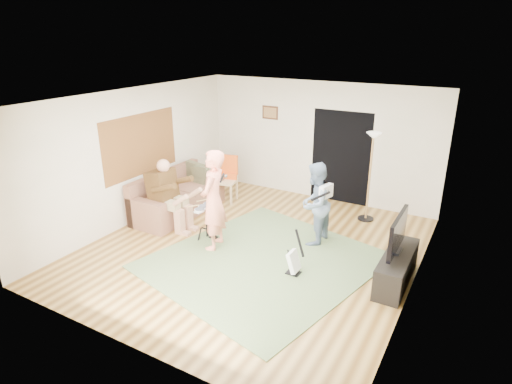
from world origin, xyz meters
The scene contains 19 objects.
floor centered at (0.00, 0.00, 0.00)m, with size 6.00×6.00×0.00m, color brown.
walls centered at (0.00, 0.00, 1.35)m, with size 5.50×6.00×2.70m, color beige, non-canonical shape.
ceiling centered at (0.00, 0.00, 2.70)m, with size 6.00×6.00×0.00m, color white.
window_blinds centered at (-2.74, 0.20, 1.55)m, with size 2.05×2.05×0.00m, color brown.
doorway centered at (0.55, 2.99, 1.05)m, with size 2.10×2.10×0.00m, color black.
picture_frame centered at (-1.25, 2.99, 1.90)m, with size 0.42×0.03×0.32m, color #3F2314.
area_rug centered at (0.39, -0.32, 0.01)m, with size 3.25×3.51×0.02m, color #556D42.
sofa centered at (-2.30, 0.62, 0.30)m, with size 0.91×2.20×0.89m.
drummer centered at (-1.86, -0.03, 0.55)m, with size 0.92×0.51×1.41m.
drum_kit centered at (-1.00, -0.03, 0.30)m, with size 0.37×0.67×0.69m.
singer centered at (-0.64, -0.29, 0.91)m, with size 0.67×0.44×1.83m, color #FF8B6E.
microphone centered at (-0.44, -0.29, 1.37)m, with size 0.06×0.06×0.24m, color black, non-canonical shape.
guitarist centered at (0.85, 0.77, 0.77)m, with size 0.75×0.59×1.55m, color slate.
guitar_held centered at (1.05, 0.77, 1.05)m, with size 0.12×0.60×0.26m, color silver, non-canonical shape.
guitar_spare centered at (1.01, -0.44, 0.23)m, with size 0.29×0.26×0.81m.
torchiere_lamp centered at (1.41, 2.29, 1.27)m, with size 0.33×0.33×1.85m.
dining_chair centered at (-1.70, 1.75, 0.38)m, with size 0.53×0.55×1.05m.
tv_cabinet centered at (2.50, 0.14, 0.25)m, with size 0.40×1.40×0.50m, color black.
television centered at (2.45, 0.14, 0.85)m, with size 0.06×1.00×0.58m, color black.
Camera 1 is at (3.46, -6.00, 3.71)m, focal length 30.00 mm.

